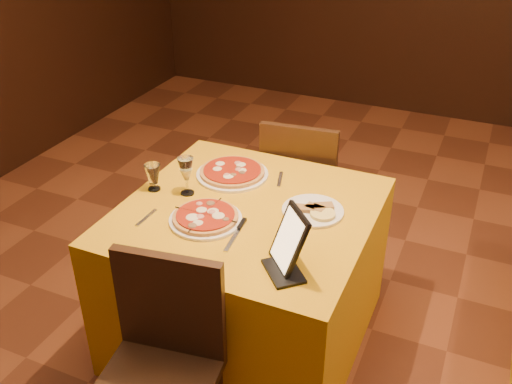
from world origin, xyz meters
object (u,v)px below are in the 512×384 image
at_px(chair_main_far, 304,186).
at_px(tablet, 289,240).
at_px(main_table, 248,275).
at_px(pizza_far, 232,173).
at_px(pizza_near, 206,218).
at_px(water_glass, 153,177).
at_px(wine_glass, 186,176).

distance_m(chair_main_far, tablet, 1.22).
xyz_separation_m(main_table, pizza_far, (-0.20, 0.25, 0.39)).
xyz_separation_m(pizza_near, tablet, (0.44, -0.15, 0.10)).
height_order(chair_main_far, water_glass, chair_main_far).
relative_size(pizza_far, wine_glass, 1.88).
bearing_deg(wine_glass, tablet, -26.95).
xyz_separation_m(main_table, wine_glass, (-0.31, 0.01, 0.47)).
bearing_deg(water_glass, tablet, -20.04).
xyz_separation_m(main_table, chair_main_far, (0.00, 0.79, 0.08)).
distance_m(pizza_far, wine_glass, 0.28).
bearing_deg(water_glass, chair_main_far, 59.49).
bearing_deg(wine_glass, main_table, -1.86).
height_order(main_table, wine_glass, wine_glass).
height_order(main_table, tablet, tablet).
bearing_deg(wine_glass, water_glass, -169.41).
xyz_separation_m(wine_glass, tablet, (0.63, -0.32, 0.03)).
height_order(chair_main_far, wine_glass, wine_glass).
bearing_deg(water_glass, wine_glass, 10.59).
bearing_deg(chair_main_far, pizza_far, 63.97).
bearing_deg(water_glass, pizza_far, 44.30).
bearing_deg(chair_main_far, pizza_near, 76.75).
distance_m(wine_glass, tablet, 0.71).
height_order(pizza_near, pizza_far, same).
bearing_deg(main_table, pizza_near, -127.36).
height_order(pizza_near, water_glass, water_glass).
relative_size(chair_main_far, water_glass, 7.00).
relative_size(pizza_far, water_glass, 2.74).
distance_m(pizza_near, water_glass, 0.38).
bearing_deg(wine_glass, pizza_near, -42.55).
distance_m(pizza_near, pizza_far, 0.42).
bearing_deg(water_glass, main_table, 2.44).
height_order(water_glass, tablet, tablet).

